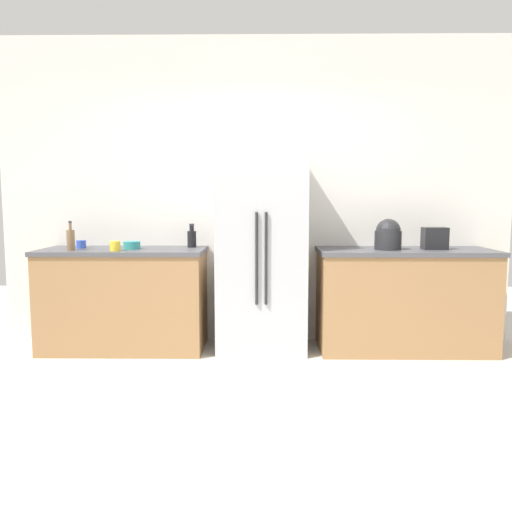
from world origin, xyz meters
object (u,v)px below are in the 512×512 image
object	(u,v)px
bottle_a	(192,238)
cup_a	(81,244)
toaster	(435,238)
bowl_a	(132,245)
bottle_b	(71,239)
cup_b	(115,246)
rice_cooker	(388,235)
refrigerator	(261,255)

from	to	relation	value
bottle_a	cup_a	bearing A→B (deg)	-174.24
toaster	bottle_a	distance (m)	2.22
bowl_a	bottle_a	bearing A→B (deg)	18.29
bottle_b	cup_b	xyz separation A→B (m)	(0.40, -0.04, -0.05)
toaster	rice_cooker	world-z (taller)	rice_cooker
bottle_b	cup_a	distance (m)	0.21
rice_cooker	toaster	bearing A→B (deg)	3.80
refrigerator	bowl_a	bearing A→B (deg)	-178.90
cup_b	rice_cooker	bearing A→B (deg)	3.43
bottle_b	bottle_a	bearing A→B (deg)	16.51
bottle_a	cup_b	bearing A→B (deg)	-150.99
rice_cooker	bottle_b	distance (m)	2.82
toaster	cup_a	distance (m)	3.22
cup_a	bottle_b	bearing A→B (deg)	-95.13
cup_a	bowl_a	world-z (taller)	cup_a
rice_cooker	bowl_a	world-z (taller)	rice_cooker
rice_cooker	bowl_a	xyz separation A→B (m)	(-2.31, 0.03, -0.09)
rice_cooker	cup_b	world-z (taller)	rice_cooker
bottle_a	rice_cooker	bearing A→B (deg)	-6.44
cup_b	bowl_a	distance (m)	0.20
refrigerator	bottle_a	size ratio (longest dim) A/B	7.88
rice_cooker	cup_a	bearing A→B (deg)	177.96
cup_a	rice_cooker	bearing A→B (deg)	-2.04
toaster	cup_b	world-z (taller)	toaster
toaster	bottle_b	distance (m)	3.24
cup_b	bowl_a	world-z (taller)	cup_b
cup_b	bottle_a	bearing A→B (deg)	29.01
bowl_a	rice_cooker	bearing A→B (deg)	-0.72
bottle_a	bowl_a	xyz separation A→B (m)	(-0.52, -0.17, -0.05)
cup_b	bowl_a	xyz separation A→B (m)	(0.10, 0.17, -0.01)
rice_cooker	bottle_a	world-z (taller)	rice_cooker
bottle_a	cup_b	distance (m)	0.71
toaster	bowl_a	xyz separation A→B (m)	(-2.73, 0.00, -0.06)
bottle_b	toaster	bearing A→B (deg)	2.32
rice_cooker	bottle_b	size ratio (longest dim) A/B	1.07
bottle_b	cup_a	bearing A→B (deg)	84.87
bottle_b	cup_b	world-z (taller)	bottle_b
rice_cooker	cup_a	world-z (taller)	rice_cooker
toaster	cup_a	world-z (taller)	toaster
rice_cooker	cup_a	size ratio (longest dim) A/B	3.16
rice_cooker	bowl_a	bearing A→B (deg)	179.28
refrigerator	bowl_a	distance (m)	1.18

